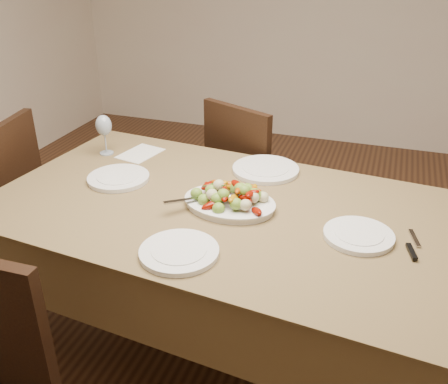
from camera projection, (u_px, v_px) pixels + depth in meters
name	position (u px, v px, depth m)	size (l,w,h in m)	color
dining_table	(224.00, 284.00, 2.11)	(1.84, 1.04, 0.76)	brown
chair_far	(258.00, 181.00, 2.78)	(0.42, 0.42, 0.95)	black
serving_platter	(230.00, 204.00, 1.93)	(0.35, 0.26, 0.02)	white
roasted_vegetables	(230.00, 191.00, 1.90)	(0.29, 0.20, 0.09)	#6E0C02
serving_spoon	(210.00, 197.00, 1.90)	(0.28, 0.06, 0.03)	#9EA0A8
plate_left	(119.00, 178.00, 2.14)	(0.26, 0.26, 0.02)	white
plate_right	(359.00, 236.00, 1.73)	(0.24, 0.24, 0.02)	white
plate_far	(266.00, 170.00, 2.22)	(0.30, 0.30, 0.02)	white
plate_near	(179.00, 252.00, 1.64)	(0.26, 0.26, 0.02)	white
wine_glass	(105.00, 134.00, 2.36)	(0.08, 0.08, 0.20)	#8C99A5
menu_card	(140.00, 153.00, 2.41)	(0.15, 0.21, 0.00)	silver
table_knife	(413.00, 246.00, 1.68)	(0.02, 0.20, 0.01)	#9EA0A8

